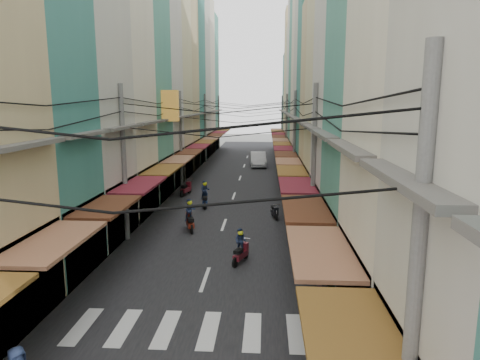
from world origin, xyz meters
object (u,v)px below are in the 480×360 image
at_px(bicycle, 365,272).
at_px(traffic_sign, 327,225).
at_px(market_umbrella, 397,242).
at_px(white_car, 258,166).

distance_m(bicycle, traffic_sign, 2.75).
xyz_separation_m(market_umbrella, traffic_sign, (-2.12, 2.64, -0.18)).
bearing_deg(traffic_sign, market_umbrella, -51.20).
distance_m(white_car, traffic_sign, 31.02).
bearing_deg(market_umbrella, bicycle, 97.82).
relative_size(white_car, bicycle, 3.44).
xyz_separation_m(white_car, traffic_sign, (3.48, -30.76, 2.13)).
bearing_deg(traffic_sign, white_car, 96.45).
bearing_deg(traffic_sign, bicycle, 5.58).
bearing_deg(market_umbrella, white_car, 99.52).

